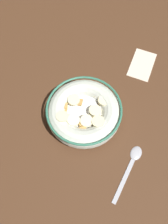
# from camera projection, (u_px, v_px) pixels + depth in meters

# --- Properties ---
(ground_plane) EXTENTS (1.08, 1.08, 0.02)m
(ground_plane) POSITION_uv_depth(u_px,v_px,m) (84.00, 118.00, 0.63)
(ground_plane) COLOR #472B19
(cereal_bowl) EXTENTS (0.19, 0.19, 0.06)m
(cereal_bowl) POSITION_uv_depth(u_px,v_px,m) (84.00, 112.00, 0.59)
(cereal_bowl) COLOR beige
(cereal_bowl) RESTS_ON ground_plane
(spoon) EXTENTS (0.15, 0.04, 0.01)m
(spoon) POSITION_uv_depth(u_px,v_px,m) (132.00, 162.00, 0.56)
(spoon) COLOR #A5A5AD
(spoon) RESTS_ON ground_plane
(folded_napkin) EXTENTS (0.11, 0.06, 0.00)m
(folded_napkin) POSITION_uv_depth(u_px,v_px,m) (142.00, 64.00, 0.69)
(folded_napkin) COLOR beige
(folded_napkin) RESTS_ON ground_plane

